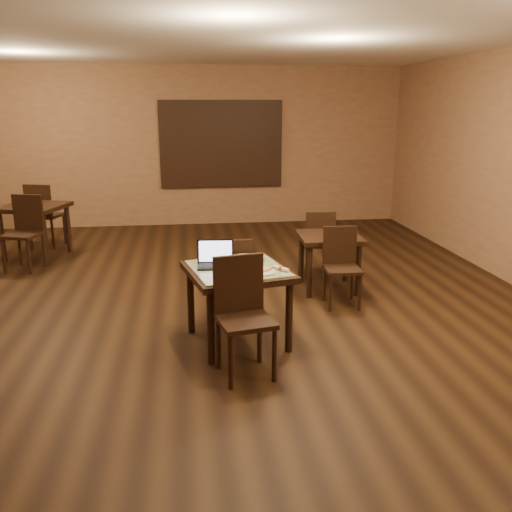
{
  "coord_description": "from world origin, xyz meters",
  "views": [
    {
      "loc": [
        -0.19,
        -5.59,
        2.26
      ],
      "look_at": [
        0.46,
        -0.56,
        0.85
      ],
      "focal_mm": 38.0,
      "sensor_mm": 36.0,
      "label": 1
    }
  ],
  "objects": [
    {
      "name": "ground",
      "position": [
        0.0,
        0.0,
        0.0
      ],
      "size": [
        10.0,
        10.0,
        0.0
      ],
      "primitive_type": "plane",
      "color": "black",
      "rests_on": "ground"
    },
    {
      "name": "chair_main_near",
      "position": [
        0.25,
        -1.26,
        0.58
      ],
      "size": [
        0.53,
        0.53,
        1.03
      ],
      "rotation": [
        0.0,
        0.0,
        0.2
      ],
      "color": "black",
      "rests_on": "ground"
    },
    {
      "name": "mural",
      "position": [
        0.5,
        4.96,
        1.55
      ],
      "size": [
        2.34,
        0.05,
        1.64
      ],
      "color": "#295798",
      "rests_on": "wall_back"
    },
    {
      "name": "napkin_roll",
      "position": [
        0.67,
        -0.79,
        0.78
      ],
      "size": [
        0.14,
        0.16,
        0.04
      ],
      "rotation": [
        0.0,
        0.0,
        0.66
      ],
      "color": "white",
      "rests_on": "tiled_table"
    },
    {
      "name": "plate",
      "position": [
        0.49,
        -0.83,
        0.77
      ],
      "size": [
        0.25,
        0.25,
        0.01
      ],
      "primitive_type": "cylinder",
      "color": "white",
      "rests_on": "tiled_table"
    },
    {
      "name": "other_table_a_chair_near",
      "position": [
        1.57,
        0.28,
        0.52
      ],
      "size": [
        0.41,
        0.41,
        0.91
      ],
      "rotation": [
        0.0,
        0.0,
        -0.04
      ],
      "color": "black",
      "rests_on": "ground"
    },
    {
      "name": "wall_back",
      "position": [
        0.0,
        5.0,
        1.5
      ],
      "size": [
        8.0,
        0.02,
        3.0
      ],
      "primitive_type": "cube",
      "color": "#916849",
      "rests_on": "ground"
    },
    {
      "name": "other_table_b_chair_near",
      "position": [
        -2.48,
        2.27,
        0.59
      ],
      "size": [
        0.57,
        0.57,
        1.05
      ],
      "rotation": [
        0.0,
        0.0,
        -0.29
      ],
      "color": "black",
      "rests_on": "ground"
    },
    {
      "name": "other_table_a_chair_far",
      "position": [
        1.56,
        1.34,
        0.52
      ],
      "size": [
        0.41,
        0.41,
        0.91
      ],
      "rotation": [
        0.0,
        0.0,
        3.1
      ],
      "color": "black",
      "rests_on": "ground"
    },
    {
      "name": "tiled_table",
      "position": [
        0.27,
        -0.65,
        0.66
      ],
      "size": [
        1.1,
        1.1,
        0.76
      ],
      "rotation": [
        0.0,
        0.0,
        0.23
      ],
      "color": "black",
      "rests_on": "ground"
    },
    {
      "name": "other_table_a",
      "position": [
        1.56,
        0.81,
        0.59
      ],
      "size": [
        0.78,
        0.78,
        0.71
      ],
      "rotation": [
        0.0,
        0.0,
        -0.04
      ],
      "color": "black",
      "rests_on": "ground"
    },
    {
      "name": "pizza_whole",
      "position": [
        0.39,
        -0.41,
        0.78
      ],
      "size": [
        0.35,
        0.35,
        0.02
      ],
      "color": "#D1C28B",
      "rests_on": "pizza_pan"
    },
    {
      "name": "spatula",
      "position": [
        0.41,
        -0.43,
        0.79
      ],
      "size": [
        0.2,
        0.28,
        0.01
      ],
      "primitive_type": "cube",
      "rotation": [
        0.0,
        0.0,
        0.4
      ],
      "color": "silver",
      "rests_on": "pizza_whole"
    },
    {
      "name": "chair_main_far",
      "position": [
        0.28,
        -0.03,
        0.51
      ],
      "size": [
        0.42,
        0.42,
        0.91
      ],
      "rotation": [
        0.0,
        0.0,
        3.2
      ],
      "color": "black",
      "rests_on": "ground"
    },
    {
      "name": "other_table_b_chair_far",
      "position": [
        -2.53,
        3.5,
        0.59
      ],
      "size": [
        0.57,
        0.57,
        1.05
      ],
      "rotation": [
        0.0,
        0.0,
        2.85
      ],
      "color": "black",
      "rests_on": "ground"
    },
    {
      "name": "pizza_pan",
      "position": [
        0.39,
        -0.41,
        0.77
      ],
      "size": [
        0.37,
        0.37,
        0.01
      ],
      "primitive_type": "cylinder",
      "color": "silver",
      "rests_on": "tiled_table"
    },
    {
      "name": "laptop",
      "position": [
        0.07,
        -0.54,
        0.83
      ],
      "size": [
        0.37,
        0.3,
        0.24
      ],
      "rotation": [
        0.0,
        0.0,
        -0.08
      ],
      "color": "black",
      "rests_on": "tiled_table"
    },
    {
      "name": "other_table_b",
      "position": [
        -2.51,
        2.88,
        0.67
      ],
      "size": [
        1.08,
        1.08,
        0.81
      ],
      "rotation": [
        0.0,
        0.0,
        -0.29
      ],
      "color": "black",
      "rests_on": "ground"
    },
    {
      "name": "pizza_slice",
      "position": [
        0.49,
        -0.83,
        0.79
      ],
      "size": [
        0.25,
        0.25,
        0.02
      ],
      "primitive_type": null,
      "rotation": [
        0.0,
        0.0,
        0.69
      ],
      "color": "#D1C28B",
      "rests_on": "plate"
    },
    {
      "name": "ceiling",
      "position": [
        0.0,
        0.0,
        3.0
      ],
      "size": [
        8.0,
        10.0,
        0.02
      ],
      "primitive_type": "cube",
      "rotation": [
        3.14,
        0.0,
        0.0
      ],
      "color": "silver",
      "rests_on": "wall_back"
    }
  ]
}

